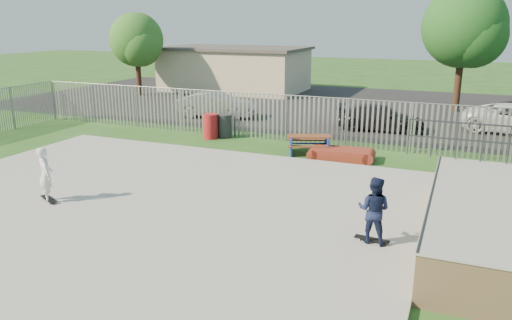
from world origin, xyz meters
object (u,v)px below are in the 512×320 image
at_px(tree_mid, 464,27).
at_px(skater_navy, 374,210).
at_px(trash_bin_red, 210,126).
at_px(trash_bin_grey, 225,126).
at_px(car_silver, 216,105).
at_px(car_dark, 381,118).
at_px(picnic_table, 309,144).
at_px(skater_white, 46,175).
at_px(funbox, 341,154).
at_px(tree_left, 136,40).

distance_m(tree_mid, skater_navy, 20.37).
xyz_separation_m(trash_bin_red, skater_navy, (8.62, -8.43, 0.38)).
distance_m(trash_bin_red, trash_bin_grey, 0.65).
xyz_separation_m(car_silver, car_dark, (8.72, 0.06, -0.09)).
bearing_deg(trash_bin_grey, trash_bin_red, -137.59).
bearing_deg(picnic_table, trash_bin_grey, 142.90).
bearing_deg(trash_bin_red, tree_mid, 49.66).
distance_m(tree_mid, skater_white, 23.41).
bearing_deg(skater_white, skater_navy, -138.17).
distance_m(picnic_table, trash_bin_red, 4.85).
bearing_deg(car_silver, funbox, -135.56).
bearing_deg(skater_navy, car_silver, -44.88).
bearing_deg(skater_navy, trash_bin_red, -38.77).
height_order(tree_mid, skater_white, tree_mid).
relative_size(skater_navy, skater_white, 1.00).
relative_size(trash_bin_red, car_dark, 0.27).
distance_m(car_dark, skater_navy, 13.13).
bearing_deg(car_dark, funbox, 169.61).
height_order(picnic_table, skater_white, skater_white).
bearing_deg(picnic_table, car_silver, 121.15).
bearing_deg(trash_bin_grey, car_silver, 121.86).
xyz_separation_m(car_dark, skater_navy, (1.94, -12.98, 0.31)).
bearing_deg(trash_bin_red, picnic_table, -9.56).
xyz_separation_m(picnic_table, tree_left, (-15.63, 10.71, 3.43)).
bearing_deg(car_silver, tree_left, 47.64).
height_order(funbox, trash_bin_grey, trash_bin_grey).
xyz_separation_m(trash_bin_red, skater_white, (-0.27, -9.24, 0.38)).
distance_m(funbox, trash_bin_grey, 5.95).
distance_m(funbox, car_dark, 5.81).
height_order(picnic_table, tree_left, tree_left).
bearing_deg(trash_bin_grey, car_dark, 33.58).
height_order(funbox, tree_mid, tree_mid).
xyz_separation_m(picnic_table, funbox, (1.40, -0.42, -0.16)).
bearing_deg(tree_left, trash_bin_grey, -39.91).
xyz_separation_m(car_silver, skater_white, (1.78, -13.74, 0.23)).
bearing_deg(skater_white, tree_mid, -79.25).
relative_size(tree_mid, skater_navy, 4.51).
height_order(car_dark, tree_mid, tree_mid).
relative_size(funbox, skater_navy, 1.37).
bearing_deg(trash_bin_grey, tree_mid, 49.98).
relative_size(car_dark, tree_left, 0.73).
bearing_deg(picnic_table, tree_mid, 46.83).
relative_size(trash_bin_red, car_silver, 0.26).
distance_m(funbox, skater_white, 10.32).
height_order(trash_bin_grey, skater_navy, skater_navy).
distance_m(car_silver, tree_mid, 14.36).
bearing_deg(car_silver, trash_bin_grey, -158.91).
relative_size(funbox, skater_white, 1.37).
relative_size(trash_bin_grey, tree_left, 0.18).
bearing_deg(tree_mid, car_silver, -149.24).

